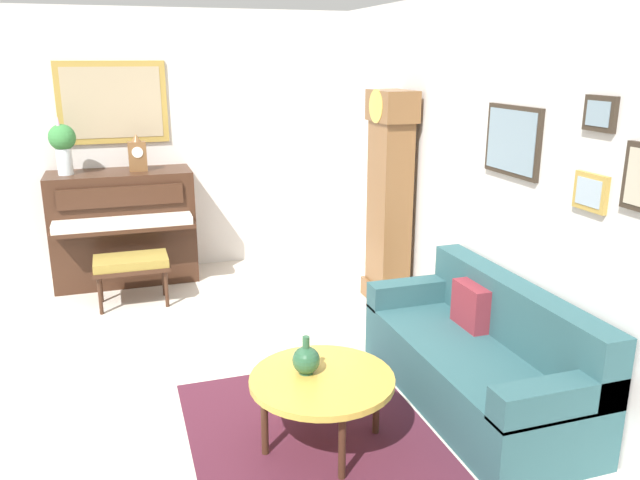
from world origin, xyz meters
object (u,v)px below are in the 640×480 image
Objects in this scene: coffee_table at (322,382)px; green_jug at (306,360)px; piano at (124,227)px; flower_vase at (63,143)px; couch at (480,359)px; grandfather_clock at (389,205)px; mantel_clock at (137,154)px; piano_bench at (131,264)px.

green_jug is (-0.08, -0.08, 0.12)m from coffee_table.
piano is 1.03m from flower_vase.
couch is 1.29m from green_jug.
couch is at bearing 34.01° from piano.
piano is at bearing -164.03° from green_jug.
coffee_table is 3.67× the size of green_jug.
piano is at bearing 90.14° from flower_vase.
grandfather_clock is at bearing 144.54° from green_jug.
flower_vase is 3.82m from green_jug.
coffee_table is at bearing -32.98° from grandfather_clock.
green_jug is (0.07, -1.27, 0.23)m from couch.
flower_vase is 2.42× the size of green_jug.
mantel_clock reaches higher than green_jug.
piano_bench is at bearing -12.50° from mantel_clock.
flower_vase is at bearing -115.49° from grandfather_clock.
piano_bench is 1.41m from flower_vase.
grandfather_clock is 3.26m from flower_vase.
grandfather_clock is at bearing 57.88° from mantel_clock.
flower_vase reaches higher than green_jug.
piano is 6.00× the size of green_jug.
flower_vase is (-3.32, -2.74, 1.18)m from couch.
piano_bench is 2.52m from grandfather_clock.
green_jug is at bearing -86.67° from couch.
piano_bench is at bearing 2.64° from piano.
coffee_table is (0.15, -1.19, 0.11)m from couch.
coffee_table is 1.52× the size of flower_vase.
grandfather_clock is 2.31× the size of coffee_table.
couch is 2.16× the size of coffee_table.
piano_bench is 0.80× the size of coffee_table.
flower_vase is (-1.38, -2.90, 0.52)m from grandfather_clock.
couch is 4.46m from flower_vase.
grandfather_clock is 5.34× the size of mantel_clock.
mantel_clock is at bearing -148.36° from couch.
coffee_table is 0.16m from green_jug.
couch reaches higher than coffee_table.
grandfather_clock is (1.39, 2.40, 0.37)m from piano.
green_jug is (3.39, 1.47, -0.95)m from flower_vase.
flower_vase is at bearing -89.86° from piano.
flower_vase reaches higher than piano_bench.
couch is 4.03m from mantel_clock.
piano_bench is at bearing -139.55° from couch.
grandfather_clock is 2.05m from couch.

